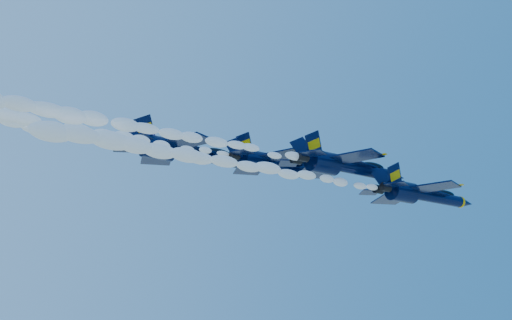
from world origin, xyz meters
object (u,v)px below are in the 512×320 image
jet_lead (421,194)px  jet_fourth (184,152)px  jet_third (275,164)px  jet_second (345,166)px

jet_lead → jet_fourth: jet_fourth is taller
jet_fourth → jet_third: bearing=-43.7°
jet_third → jet_lead: bearing=-32.2°
jet_second → jet_third: size_ratio=1.07×
jet_lead → jet_third: (-15.99, 10.08, 3.99)m
jet_third → jet_fourth: 12.57m
jet_lead → jet_third: size_ratio=1.03×
jet_second → jet_fourth: 21.93m
jet_lead → jet_third: bearing=147.8°
jet_lead → jet_fourth: size_ratio=0.87×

